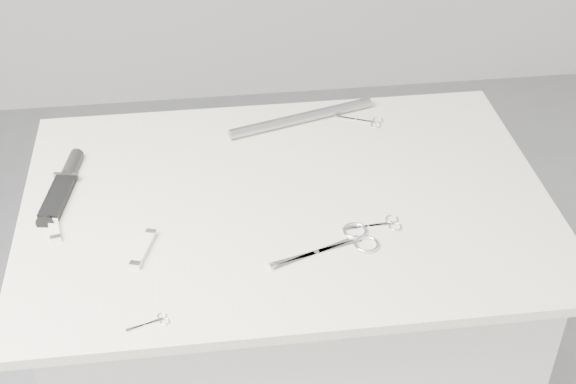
{
  "coord_description": "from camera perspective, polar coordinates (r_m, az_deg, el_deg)",
  "views": [
    {
      "loc": [
        -0.15,
        -1.2,
        1.84
      ],
      "look_at": [
        0.0,
        0.02,
        0.92
      ],
      "focal_mm": 50.0,
      "sensor_mm": 36.0,
      "label": 1
    }
  ],
  "objects": [
    {
      "name": "tiny_scissors",
      "position": [
        1.3,
        -9.55,
        -9.11
      ],
      "size": [
        0.07,
        0.04,
        0.0
      ],
      "rotation": [
        0.0,
        0.0,
        0.32
      ],
      "color": "silver",
      "rests_on": "display_board"
    },
    {
      "name": "metal_rail",
      "position": [
        1.74,
        0.99,
        5.29
      ],
      "size": [
        0.33,
        0.12,
        0.02
      ],
      "primitive_type": "cylinder",
      "rotation": [
        0.0,
        1.57,
        0.29
      ],
      "color": "gray",
      "rests_on": "display_board"
    },
    {
      "name": "display_board",
      "position": [
        1.53,
        -0.09,
        -0.73
      ],
      "size": [
        1.0,
        0.7,
        0.02
      ],
      "primitive_type": "cube",
      "color": "beige",
      "rests_on": "plinth"
    },
    {
      "name": "large_shears",
      "position": [
        1.42,
        4.08,
        -3.62
      ],
      "size": [
        0.2,
        0.11,
        0.01
      ],
      "rotation": [
        0.0,
        0.0,
        0.33
      ],
      "color": "silver",
      "rests_on": "display_board"
    },
    {
      "name": "pocket_knife_a",
      "position": [
        1.51,
        -16.32,
        -2.33
      ],
      "size": [
        0.03,
        0.09,
        0.01
      ],
      "rotation": [
        0.0,
        0.0,
        1.76
      ],
      "color": "silver",
      "rests_on": "display_board"
    },
    {
      "name": "sheathed_knife",
      "position": [
        1.61,
        -15.62,
        0.65
      ],
      "size": [
        0.07,
        0.21,
        0.03
      ],
      "rotation": [
        0.0,
        0.0,
        1.4
      ],
      "color": "black",
      "rests_on": "display_board"
    },
    {
      "name": "pocket_knife_b",
      "position": [
        1.42,
        -10.25,
        -3.97
      ],
      "size": [
        0.05,
        0.1,
        0.01
      ],
      "rotation": [
        0.0,
        0.0,
        1.26
      ],
      "color": "silver",
      "rests_on": "display_board"
    },
    {
      "name": "embroidery_scissors_a",
      "position": [
        1.47,
        6.68,
        -2.31
      ],
      "size": [
        0.11,
        0.05,
        0.0
      ],
      "rotation": [
        0.0,
        0.0,
        0.06
      ],
      "color": "silver",
      "rests_on": "display_board"
    },
    {
      "name": "embroidery_scissors_b",
      "position": [
        1.76,
        5.63,
        5.04
      ],
      "size": [
        0.1,
        0.07,
        0.0
      ],
      "rotation": [
        0.0,
        0.0,
        -0.42
      ],
      "color": "silver",
      "rests_on": "display_board"
    },
    {
      "name": "plinth",
      "position": [
        1.85,
        -0.08,
        -12.1
      ],
      "size": [
        0.9,
        0.6,
        0.9
      ],
      "primitive_type": "cube",
      "color": "#BBBBB8",
      "rests_on": "ground"
    }
  ]
}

